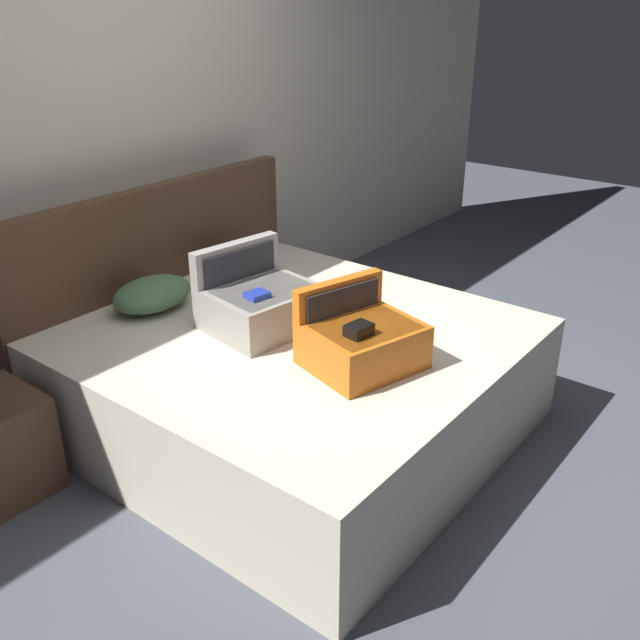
% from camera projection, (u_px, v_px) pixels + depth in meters
% --- Properties ---
extents(ground_plane, '(12.00, 12.00, 0.00)m').
position_uv_depth(ground_plane, '(363.00, 456.00, 3.32)').
color(ground_plane, '#4C515B').
extents(back_wall, '(8.00, 0.10, 2.60)m').
position_uv_depth(back_wall, '(112.00, 135.00, 3.70)').
color(back_wall, beige).
rests_on(back_wall, ground).
extents(bed, '(1.84, 1.89, 0.53)m').
position_uv_depth(bed, '(297.00, 380.00, 3.43)').
color(bed, beige).
rests_on(bed, ground).
extents(headboard, '(1.88, 0.08, 1.07)m').
position_uv_depth(headboard, '(159.00, 282.00, 3.87)').
color(headboard, '#4C3323').
rests_on(headboard, ground).
extents(hard_case_large, '(0.54, 0.50, 0.38)m').
position_uv_depth(hard_case_large, '(260.00, 302.00, 3.32)').
color(hard_case_large, gray).
rests_on(hard_case_large, bed).
extents(hard_case_medium, '(0.54, 0.50, 0.34)m').
position_uv_depth(hard_case_medium, '(362.00, 340.00, 2.97)').
color(hard_case_medium, '#D16619').
rests_on(hard_case_medium, bed).
extents(pillow_near_headboard, '(0.44, 0.34, 0.18)m').
position_uv_depth(pillow_near_headboard, '(240.00, 260.00, 3.94)').
color(pillow_near_headboard, '#4C724C').
rests_on(pillow_near_headboard, bed).
extents(pillow_center_head, '(0.43, 0.31, 0.16)m').
position_uv_depth(pillow_center_head, '(152.00, 294.00, 3.53)').
color(pillow_center_head, '#4C724C').
rests_on(pillow_center_head, bed).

